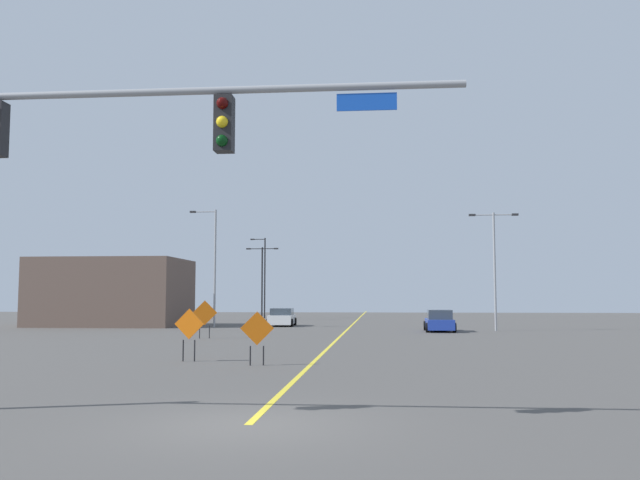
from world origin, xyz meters
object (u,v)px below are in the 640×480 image
street_lamp_mid_left (494,261)px  traffic_signal_assembly (2,154)px  car_blue_mid (439,321)px  street_lamp_far_right (262,276)px  street_lamp_mid_right (264,274)px  street_lamp_far_left (213,262)px  construction_sign_left_lane (189,328)px  car_white_far (282,317)px  construction_sign_right_lane (257,331)px  construction_sign_left_shoulder (205,314)px

street_lamp_mid_left → traffic_signal_assembly: bearing=-113.1°
street_lamp_mid_left → car_blue_mid: size_ratio=1.84×
street_lamp_far_right → street_lamp_mid_right: street_lamp_mid_right is taller
street_lamp_far_left → construction_sign_left_lane: size_ratio=4.83×
construction_sign_left_lane → car_white_far: 30.28m
street_lamp_far_left → construction_sign_right_lane: bearing=-73.0°
street_lamp_mid_right → street_lamp_far_right: bearing=-81.7°
traffic_signal_assembly → construction_sign_left_shoulder: size_ratio=6.34×
traffic_signal_assembly → construction_sign_left_shoulder: traffic_signal_assembly is taller
street_lamp_mid_right → construction_sign_left_shoulder: street_lamp_mid_right is taller
street_lamp_far_right → construction_sign_left_lane: (5.23, -44.51, -3.25)m
construction_sign_left_shoulder → construction_sign_left_lane: size_ratio=1.13×
street_lamp_far_right → construction_sign_left_lane: street_lamp_far_right is taller
traffic_signal_assembly → car_white_far: traffic_signal_assembly is taller
construction_sign_left_shoulder → car_blue_mid: 16.50m
street_lamp_mid_left → car_white_far: bearing=157.3°
construction_sign_right_lane → car_white_far: construction_sign_right_lane is taller
traffic_signal_assembly → street_lamp_mid_left: size_ratio=1.64×
street_lamp_far_right → construction_sign_right_lane: size_ratio=4.13×
street_lamp_mid_left → construction_sign_right_lane: bearing=-115.9°
traffic_signal_assembly → construction_sign_right_lane: (3.01, 10.53, -3.86)m
street_lamp_mid_right → construction_sign_left_shoulder: size_ratio=4.24×
traffic_signal_assembly → street_lamp_far_left: street_lamp_far_left is taller
street_lamp_far_right → construction_sign_right_lane: bearing=-80.2°
street_lamp_far_right → construction_sign_left_shoulder: bearing=-85.8°
construction_sign_right_lane → car_white_far: size_ratio=0.41×
traffic_signal_assembly → car_blue_mid: bearing=72.0°
street_lamp_far_right → construction_sign_left_shoulder: 31.37m
construction_sign_left_lane → street_lamp_far_right: bearing=96.7°
street_lamp_far_left → construction_sign_left_lane: (5.92, -26.85, -3.77)m
traffic_signal_assembly → construction_sign_left_lane: 12.34m
traffic_signal_assembly → street_lamp_mid_right: bearing=95.3°
street_lamp_mid_right → construction_sign_left_shoulder: (3.16, -37.28, -3.56)m
construction_sign_left_lane → construction_sign_right_lane: (2.69, -1.21, -0.06)m
street_lamp_mid_right → construction_sign_left_lane: 51.17m
construction_sign_left_lane → car_blue_mid: size_ratio=0.42×
construction_sign_right_lane → street_lamp_mid_left: bearing=64.1°
construction_sign_right_lane → car_white_far: bearing=96.8°
street_lamp_far_left → car_blue_mid: (16.71, -4.38, -4.28)m
construction_sign_right_lane → construction_sign_left_lane: bearing=155.7°
street_lamp_mid_right → construction_sign_left_lane: bearing=-83.1°
street_lamp_far_right → construction_sign_left_shoulder: (2.26, -31.13, -3.11)m
car_white_far → street_lamp_far_left: bearing=-144.9°
traffic_signal_assembly → car_blue_mid: size_ratio=3.01×
street_lamp_mid_left → car_white_far: (-15.81, 6.62, -4.14)m
street_lamp_mid_right → construction_sign_right_lane: size_ratio=4.97×
street_lamp_mid_right → construction_sign_left_lane: street_lamp_mid_right is taller
traffic_signal_assembly → street_lamp_mid_left: bearing=66.9°
street_lamp_far_right → traffic_signal_assembly: bearing=-85.0°
street_lamp_far_left → street_lamp_far_right: bearing=87.8°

